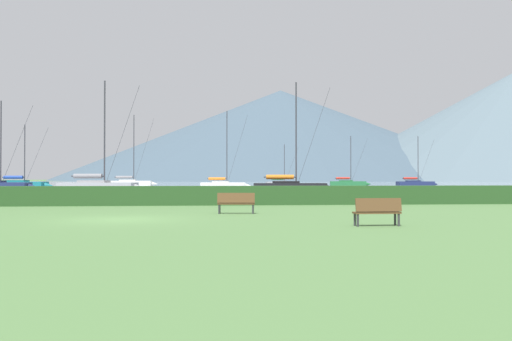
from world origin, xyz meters
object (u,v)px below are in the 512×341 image
(sailboat_slip_6, at_px, (291,187))
(sailboat_slip_9, at_px, (416,184))
(sailboat_slip_0, at_px, (224,185))
(sailboat_slip_10, at_px, (282,184))
(sailboat_slip_5, at_px, (21,185))
(sailboat_slip_3, at_px, (348,183))
(sailboat_slip_8, at_px, (131,183))
(park_bench_near_path, at_px, (377,210))
(sailboat_slip_2, at_px, (99,187))
(park_bench_under_tree, at_px, (236,202))

(sailboat_slip_6, distance_m, sailboat_slip_9, 50.04)
(sailboat_slip_0, distance_m, sailboat_slip_10, 26.14)
(sailboat_slip_5, bearing_deg, sailboat_slip_10, 38.33)
(sailboat_slip_6, height_order, sailboat_slip_10, sailboat_slip_6)
(sailboat_slip_3, xyz_separation_m, sailboat_slip_8, (-38.97, -2.18, 0.10))
(sailboat_slip_0, xyz_separation_m, park_bench_near_path, (2.93, -58.99, -0.09))
(sailboat_slip_2, distance_m, sailboat_slip_5, 27.32)
(sailboat_slip_8, bearing_deg, sailboat_slip_5, -125.86)
(sailboat_slip_6, distance_m, park_bench_near_path, 34.93)
(sailboat_slip_0, relative_size, park_bench_near_path, 6.99)
(sailboat_slip_2, xyz_separation_m, sailboat_slip_9, (48.04, 38.32, -0.11))
(sailboat_slip_10, bearing_deg, sailboat_slip_9, -19.99)
(sailboat_slip_6, height_order, park_bench_under_tree, sailboat_slip_6)
(sailboat_slip_2, height_order, park_bench_under_tree, sailboat_slip_2)
(sailboat_slip_2, bearing_deg, sailboat_slip_3, 58.71)
(sailboat_slip_9, bearing_deg, park_bench_near_path, -110.95)
(sailboat_slip_5, distance_m, sailboat_slip_8, 21.31)
(sailboat_slip_3, relative_size, sailboat_slip_6, 0.84)
(sailboat_slip_0, height_order, sailboat_slip_2, sailboat_slip_2)
(sailboat_slip_5, distance_m, sailboat_slip_6, 42.17)
(sailboat_slip_2, bearing_deg, sailboat_slip_8, 102.91)
(sailboat_slip_3, distance_m, sailboat_slip_8, 39.04)
(park_bench_under_tree, bearing_deg, sailboat_slip_8, 107.29)
(sailboat_slip_10, bearing_deg, sailboat_slip_8, -172.79)
(sailboat_slip_2, relative_size, sailboat_slip_9, 1.25)
(sailboat_slip_2, xyz_separation_m, park_bench_under_tree, (11.76, -30.32, -0.19))
(sailboat_slip_6, bearing_deg, sailboat_slip_0, 110.57)
(sailboat_slip_2, distance_m, sailboat_slip_9, 61.45)
(sailboat_slip_9, bearing_deg, sailboat_slip_6, -123.67)
(sailboat_slip_8, bearing_deg, sailboat_slip_10, 11.54)
(park_bench_near_path, relative_size, park_bench_under_tree, 0.92)
(sailboat_slip_8, distance_m, park_bench_near_path, 79.31)
(sailboat_slip_2, bearing_deg, sailboat_slip_6, 2.74)
(sailboat_slip_8, relative_size, park_bench_near_path, 7.87)
(sailboat_slip_9, height_order, sailboat_slip_10, sailboat_slip_9)
(sailboat_slip_10, bearing_deg, park_bench_near_path, -99.66)
(sailboat_slip_8, bearing_deg, sailboat_slip_6, -62.77)
(sailboat_slip_2, xyz_separation_m, sailboat_slip_5, (-14.88, 22.91, -0.05))
(sailboat_slip_0, xyz_separation_m, park_bench_under_tree, (-1.43, -52.15, -0.09))
(park_bench_under_tree, bearing_deg, sailboat_slip_3, 77.03)
(sailboat_slip_0, distance_m, sailboat_slip_6, 24.83)
(sailboat_slip_9, xyz_separation_m, park_bench_under_tree, (-36.28, -68.64, -0.08))
(sailboat_slip_9, height_order, park_bench_under_tree, sailboat_slip_9)
(sailboat_slip_8, height_order, park_bench_under_tree, sailboat_slip_8)
(sailboat_slip_3, xyz_separation_m, park_bench_near_path, (-20.70, -79.35, -0.09))
(sailboat_slip_10, bearing_deg, sailboat_slip_5, -154.36)
(sailboat_slip_0, bearing_deg, sailboat_slip_3, 47.26)
(sailboat_slip_0, distance_m, sailboat_slip_2, 25.50)
(sailboat_slip_6, distance_m, park_bench_under_tree, 28.87)
(park_bench_under_tree, bearing_deg, sailboat_slip_5, 122.69)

